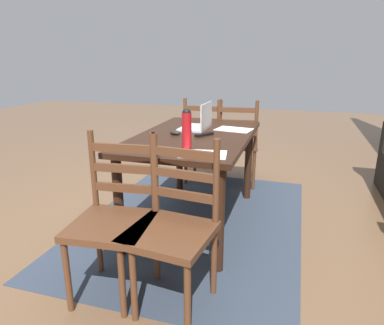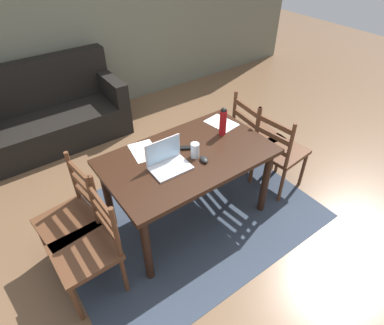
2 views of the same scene
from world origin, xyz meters
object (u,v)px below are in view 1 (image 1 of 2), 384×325
at_px(laptop, 200,122).
at_px(water_bottle, 187,128).
at_px(chair_right_far, 173,229).
at_px(tv_remote, 204,134).
at_px(chair_left_far, 237,144).
at_px(dining_table, 195,147).
at_px(drinking_glass, 187,127).
at_px(computer_mouse, 175,133).
at_px(chair_right_near, 115,220).
at_px(chair_left_near, 206,141).

bearing_deg(laptop, water_bottle, 8.41).
distance_m(chair_right_far, tv_remote, 1.04).
xyz_separation_m(chair_left_far, laptop, (0.80, -0.20, 0.36)).
height_order(dining_table, drinking_glass, drinking_glass).
height_order(laptop, computer_mouse, laptop).
bearing_deg(chair_right_far, dining_table, -170.02).
distance_m(chair_left_far, drinking_glass, 1.14).
bearing_deg(water_bottle, tv_remote, 178.56).
relative_size(chair_right_near, tv_remote, 5.59).
bearing_deg(chair_left_far, chair_right_far, -0.01).
distance_m(chair_right_far, chair_right_near, 0.36).
distance_m(chair_left_far, computer_mouse, 1.17).
relative_size(chair_left_near, tv_remote, 5.59).
bearing_deg(dining_table, drinking_glass, -58.35).
bearing_deg(chair_left_far, chair_left_near, -89.96).
bearing_deg(drinking_glass, chair_left_far, 167.50).
xyz_separation_m(chair_left_far, chair_right_far, (2.04, -0.00, 0.00)).
distance_m(laptop, drinking_glass, 0.26).
height_order(chair_right_far, water_bottle, water_bottle).
distance_m(dining_table, chair_right_near, 1.05).
xyz_separation_m(chair_left_far, water_bottle, (1.47, -0.10, 0.45)).
bearing_deg(tv_remote, chair_left_near, 136.00).
height_order(laptop, drinking_glass, laptop).
bearing_deg(chair_right_near, computer_mouse, 178.05).
distance_m(dining_table, chair_left_near, 1.05).
bearing_deg(computer_mouse, chair_left_near, -163.84).
height_order(drinking_glass, computer_mouse, drinking_glass).
bearing_deg(tv_remote, computer_mouse, -140.63).
bearing_deg(water_bottle, chair_right_far, 10.13).
bearing_deg(water_bottle, dining_table, -170.22).
relative_size(chair_right_far, chair_right_near, 1.00).
bearing_deg(dining_table, laptop, -174.37).
bearing_deg(laptop, chair_left_far, 165.81).
xyz_separation_m(dining_table, water_bottle, (0.45, 0.08, 0.25)).
xyz_separation_m(chair_right_far, computer_mouse, (-0.96, -0.33, 0.32)).
bearing_deg(water_bottle, chair_left_far, 176.01).
bearing_deg(chair_left_near, water_bottle, 9.71).
bearing_deg(chair_right_near, laptop, 172.81).
height_order(chair_left_far, chair_right_far, same).
xyz_separation_m(chair_left_far, chair_right_near, (2.04, -0.36, 0.00)).
height_order(chair_left_near, computer_mouse, chair_left_near).
distance_m(chair_left_far, water_bottle, 1.54).
bearing_deg(laptop, dining_table, 5.63).
distance_m(chair_left_near, water_bottle, 1.55).
relative_size(laptop, water_bottle, 1.19).
bearing_deg(computer_mouse, dining_table, 126.51).
bearing_deg(computer_mouse, chair_left_far, 177.87).
distance_m(chair_left_near, drinking_glass, 1.12).
bearing_deg(chair_right_far, tv_remote, -174.72).
bearing_deg(drinking_glass, chair_right_far, 13.30).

